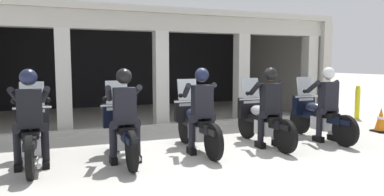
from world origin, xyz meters
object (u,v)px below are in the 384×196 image
at_px(police_officer_far_left, 30,110).
at_px(motorcycle_center, 196,124).
at_px(police_officer_center, 201,103).
at_px(motorcycle_far_right, 317,116).
at_px(motorcycle_left, 122,130).
at_px(bollard_kerbside, 357,102).
at_px(motorcycle_right, 261,120).
at_px(police_officer_right, 270,100).
at_px(motorcycle_far_left, 32,134).
at_px(police_officer_far_right, 327,98).
at_px(traffic_cone_flank, 381,120).
at_px(police_officer_left, 124,107).

relative_size(police_officer_far_left, motorcycle_center, 0.78).
xyz_separation_m(police_officer_center, motorcycle_far_right, (2.88, 0.23, -0.44)).
height_order(motorcycle_center, police_officer_center, police_officer_center).
height_order(motorcycle_left, bollard_kerbside, motorcycle_left).
relative_size(motorcycle_right, police_officer_right, 1.29).
height_order(motorcycle_left, motorcycle_far_right, same).
distance_m(police_officer_far_left, motorcycle_left, 1.51).
height_order(motorcycle_far_left, bollard_kerbside, motorcycle_far_left).
height_order(motorcycle_left, police_officer_right, police_officer_right).
bearing_deg(motorcycle_far_right, police_officer_right, -163.77).
bearing_deg(motorcycle_far_left, police_officer_center, 4.04).
bearing_deg(police_officer_far_right, bollard_kerbside, 39.11).
height_order(motorcycle_far_right, traffic_cone_flank, motorcycle_far_right).
xyz_separation_m(police_officer_left, motorcycle_far_right, (4.32, 0.34, -0.44)).
bearing_deg(bollard_kerbside, police_officer_center, -161.26).
bearing_deg(bollard_kerbside, police_officer_right, -155.31).
bearing_deg(motorcycle_right, motorcycle_left, -168.14).
bearing_deg(motorcycle_left, police_officer_left, -88.47).
distance_m(motorcycle_right, police_officer_far_right, 1.53).
bearing_deg(motorcycle_left, police_officer_right, -2.72).
height_order(motorcycle_far_left, motorcycle_far_right, same).
bearing_deg(police_officer_right, police_officer_far_right, 10.79).
bearing_deg(police_officer_far_right, police_officer_right, -174.91).
bearing_deg(traffic_cone_flank, police_officer_far_right, -170.85).
xyz_separation_m(police_officer_left, motorcycle_right, (2.88, 0.34, -0.44)).
height_order(police_officer_far_left, motorcycle_center, police_officer_far_left).
relative_size(police_officer_right, motorcycle_far_right, 0.78).
height_order(motorcycle_far_right, bollard_kerbside, motorcycle_far_right).
xyz_separation_m(police_officer_right, bollard_kerbside, (4.48, 2.06, -0.44)).
bearing_deg(police_officer_left, traffic_cone_flank, 5.21).
distance_m(motorcycle_far_left, motorcycle_far_right, 5.76).
distance_m(police_officer_far_left, traffic_cone_flank, 7.75).
height_order(motorcycle_far_left, police_officer_right, police_officer_right).
height_order(police_officer_center, bollard_kerbside, police_officer_center).
bearing_deg(motorcycle_far_left, police_officer_far_left, -79.14).
xyz_separation_m(motorcycle_far_right, police_officer_far_right, (-0.00, -0.28, 0.44)).
height_order(police_officer_far_left, motorcycle_left, police_officer_far_left).
distance_m(police_officer_left, motorcycle_far_right, 4.35).
bearing_deg(motorcycle_left, motorcycle_right, 2.92).
bearing_deg(police_officer_far_right, police_officer_center, -175.96).
relative_size(motorcycle_far_right, traffic_cone_flank, 3.46).
xyz_separation_m(motorcycle_center, police_officer_center, (-0.00, -0.28, 0.44)).
bearing_deg(traffic_cone_flank, motorcycle_far_left, 179.33).
bearing_deg(motorcycle_far_left, police_officer_right, 5.70).
height_order(police_officer_center, motorcycle_right, police_officer_center).
xyz_separation_m(police_officer_far_left, motorcycle_left, (1.44, 0.10, -0.44)).
height_order(motorcycle_right, motorcycle_far_right, same).
relative_size(motorcycle_center, motorcycle_far_right, 1.00).
relative_size(police_officer_right, police_officer_far_right, 1.00).
distance_m(motorcycle_left, police_officer_right, 2.92).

